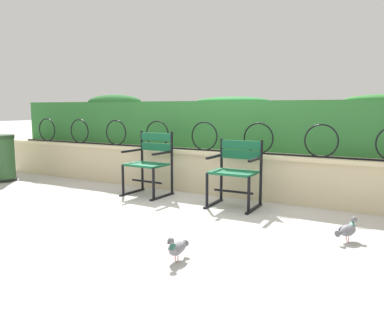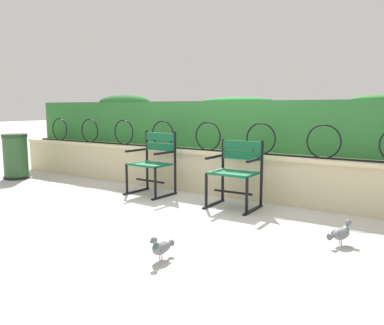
# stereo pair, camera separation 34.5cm
# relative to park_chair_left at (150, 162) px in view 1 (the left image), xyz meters

# --- Properties ---
(ground_plane) EXTENTS (60.00, 60.00, 0.00)m
(ground_plane) POSITION_rel_park_chair_left_xyz_m (0.84, -0.37, -0.47)
(ground_plane) COLOR #B7B5AF
(stone_wall) EXTENTS (8.52, 0.41, 0.62)m
(stone_wall) POSITION_rel_park_chair_left_xyz_m (0.84, 0.54, -0.16)
(stone_wall) COLOR beige
(stone_wall) RESTS_ON ground
(iron_arch_fence) EXTENTS (7.96, 0.02, 0.42)m
(iron_arch_fence) POSITION_rel_park_chair_left_xyz_m (0.66, 0.47, 0.33)
(iron_arch_fence) COLOR black
(iron_arch_fence) RESTS_ON stone_wall
(hedge_row) EXTENTS (8.35, 0.46, 0.84)m
(hedge_row) POSITION_rel_park_chair_left_xyz_m (0.79, 0.95, 0.53)
(hedge_row) COLOR #2D7033
(hedge_row) RESTS_ON stone_wall
(park_chair_left) EXTENTS (0.60, 0.55, 0.90)m
(park_chair_left) POSITION_rel_park_chair_left_xyz_m (0.00, 0.00, 0.00)
(park_chair_left) COLOR #145B38
(park_chair_left) RESTS_ON ground
(park_chair_right) EXTENTS (0.59, 0.53, 0.83)m
(park_chair_right) POSITION_rel_park_chair_left_xyz_m (1.33, -0.02, -0.01)
(park_chair_right) COLOR #145B38
(park_chair_right) RESTS_ON ground
(pigeon_near_chairs) EXTENTS (0.11, 0.29, 0.22)m
(pigeon_near_chairs) POSITION_rel_park_chair_left_xyz_m (1.61, -1.91, -0.36)
(pigeon_near_chairs) COLOR gray
(pigeon_near_chairs) RESTS_ON ground
(pigeon_far_side) EXTENTS (0.18, 0.27, 0.22)m
(pigeon_far_side) POSITION_rel_park_chair_left_xyz_m (2.76, -0.75, -0.36)
(pigeon_far_side) COLOR gray
(pigeon_far_side) RESTS_ON ground
(trash_bin) EXTENTS (0.44, 0.44, 0.78)m
(trash_bin) POSITION_rel_park_chair_left_xyz_m (-2.77, -0.37, -0.10)
(trash_bin) COLOR #2D562D
(trash_bin) RESTS_ON ground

